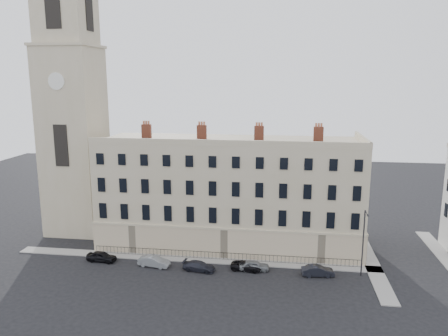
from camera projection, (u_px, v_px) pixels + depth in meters
The scene contains 14 objects.
ground at pixel (268, 282), 51.15m from camera, with size 160.00×160.00×0.00m, color black.
terrace at pixel (230, 192), 62.06m from camera, with size 36.22×12.22×17.00m.
church_tower at pixel (72, 111), 65.03m from camera, with size 8.00×8.13×44.00m.
pavement_terrace at pixel (193, 259), 57.34m from camera, with size 48.00×2.00×0.12m, color gray.
pavement_east_return at pixel (370, 260), 57.14m from camera, with size 2.00×24.00×0.12m, color gray.
pavement_adjacent at pixel (445, 258), 57.73m from camera, with size 2.00×20.00×0.12m, color gray.
railings at pixel (224, 256), 57.09m from camera, with size 35.00×0.04×0.96m.
car_a at pixel (102, 256), 56.71m from camera, with size 1.56×3.89×1.32m, color black.
car_b at pixel (154, 261), 55.17m from camera, with size 1.41×4.06×1.34m, color gray.
car_c at pixel (199, 266), 53.94m from camera, with size 1.66×4.09×1.19m, color #23242E.
car_d at pixel (247, 266), 54.13m from camera, with size 1.82×3.95×1.10m, color black.
car_e at pixel (254, 265), 54.02m from camera, with size 1.52×3.77×1.28m, color gray.
car_f at pixel (318, 271), 52.51m from camera, with size 1.36×3.90×1.28m, color black.
streetlamp at pixel (363, 240), 51.56m from camera, with size 0.24×1.79×8.26m.
Camera 1 is at (1.45, -47.68, 23.33)m, focal length 35.00 mm.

